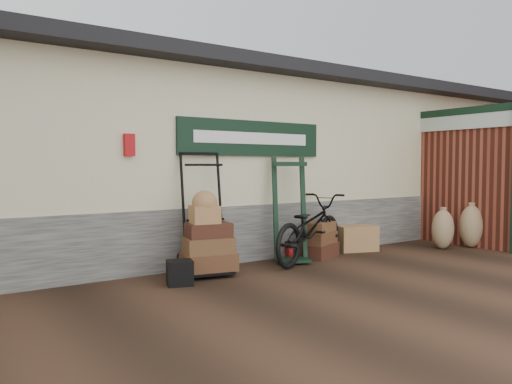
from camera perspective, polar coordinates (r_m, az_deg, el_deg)
ground at (r=7.40m, az=5.82°, el=-8.86°), size 80.00×80.00×0.00m
station_building at (r=9.49m, az=-4.93°, el=3.57°), size 14.40×4.10×3.20m
brick_outbuilding at (r=11.54m, az=19.94°, el=1.75°), size 1.71×4.51×2.62m
porter_trolley at (r=7.06m, az=-5.95°, el=-2.24°), size 0.99×0.82×1.75m
green_barrow at (r=7.90m, az=3.94°, el=-2.04°), size 0.75×0.70×1.65m
suitcase_stack at (r=8.39m, az=7.23°, el=-5.39°), size 0.78×0.64×0.60m
wicker_hamper at (r=9.16m, az=11.34°, el=-5.18°), size 0.80×0.65×0.45m
black_trunk at (r=6.50m, az=-8.70°, el=-9.10°), size 0.39×0.36×0.32m
bicycle at (r=7.95m, az=6.11°, el=-3.73°), size 1.41×2.15×1.18m
burlap_sack_left at (r=9.77m, az=20.57°, el=-4.01°), size 0.51×0.45×0.72m
burlap_sack_right at (r=10.13m, az=23.39°, el=-3.62°), size 0.56×0.50×0.79m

